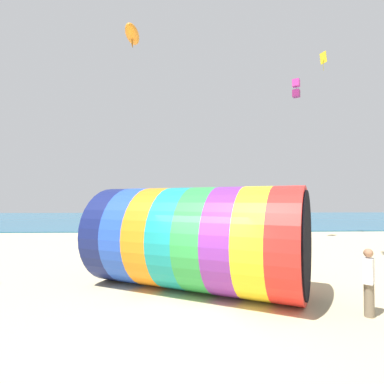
{
  "coord_description": "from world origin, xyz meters",
  "views": [
    {
      "loc": [
        -0.51,
        -7.76,
        2.94
      ],
      "look_at": [
        -0.03,
        4.17,
        3.26
      ],
      "focal_mm": 28.0,
      "sensor_mm": 36.0,
      "label": 1
    }
  ],
  "objects_px": {
    "kite_orange_parafoil": "(132,34)",
    "kite_yellow_diamond": "(323,58)",
    "kite_magenta_box": "(296,88)",
    "kite_handler": "(369,282)",
    "giant_inflatable_tube": "(195,238)"
  },
  "relations": [
    {
      "from": "kite_orange_parafoil",
      "to": "kite_magenta_box",
      "type": "relative_size",
      "value": 1.11
    },
    {
      "from": "kite_magenta_box",
      "to": "kite_yellow_diamond",
      "type": "distance_m",
      "value": 4.83
    },
    {
      "from": "kite_magenta_box",
      "to": "kite_yellow_diamond",
      "type": "bearing_deg",
      "value": 33.17
    },
    {
      "from": "giant_inflatable_tube",
      "to": "kite_handler",
      "type": "height_order",
      "value": "giant_inflatable_tube"
    },
    {
      "from": "kite_orange_parafoil",
      "to": "kite_handler",
      "type": "bearing_deg",
      "value": -36.52
    },
    {
      "from": "kite_orange_parafoil",
      "to": "kite_yellow_diamond",
      "type": "distance_m",
      "value": 17.72
    },
    {
      "from": "giant_inflatable_tube",
      "to": "kite_orange_parafoil",
      "type": "height_order",
      "value": "kite_orange_parafoil"
    },
    {
      "from": "giant_inflatable_tube",
      "to": "kite_yellow_diamond",
      "type": "height_order",
      "value": "kite_yellow_diamond"
    },
    {
      "from": "kite_handler",
      "to": "kite_orange_parafoil",
      "type": "distance_m",
      "value": 12.35
    },
    {
      "from": "kite_handler",
      "to": "kite_orange_parafoil",
      "type": "xyz_separation_m",
      "value": [
        -6.78,
        5.02,
        9.02
      ]
    },
    {
      "from": "kite_handler",
      "to": "kite_magenta_box",
      "type": "height_order",
      "value": "kite_magenta_box"
    },
    {
      "from": "kite_handler",
      "to": "kite_yellow_diamond",
      "type": "bearing_deg",
      "value": 67.03
    },
    {
      "from": "kite_handler",
      "to": "kite_yellow_diamond",
      "type": "height_order",
      "value": "kite_yellow_diamond"
    },
    {
      "from": "kite_handler",
      "to": "kite_yellow_diamond",
      "type": "relative_size",
      "value": 1.17
    },
    {
      "from": "giant_inflatable_tube",
      "to": "kite_handler",
      "type": "bearing_deg",
      "value": -30.23
    }
  ]
}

